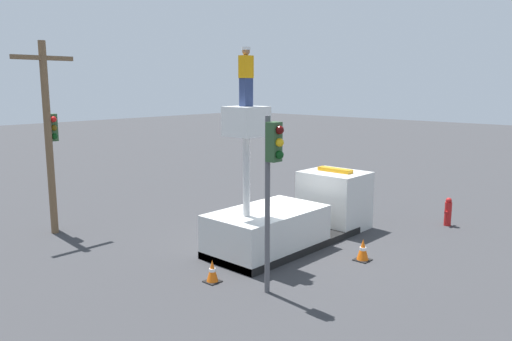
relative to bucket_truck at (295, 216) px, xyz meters
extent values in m
plane|color=#38383A|center=(-0.52, 0.00, -0.93)|extent=(120.00, 120.00, 0.00)
cube|color=black|center=(-0.52, 0.00, -0.81)|extent=(5.91, 2.37, 0.24)
cube|color=silver|center=(-1.49, 0.00, -0.22)|extent=(3.97, 2.31, 1.43)
cube|color=silver|center=(2.43, 0.00, 0.16)|extent=(1.94, 2.31, 2.19)
cube|color=black|center=(3.41, 0.00, 0.60)|extent=(0.03, 1.96, 0.88)
cube|color=orange|center=(2.43, 0.00, 1.33)|extent=(0.36, 1.39, 0.14)
cylinder|color=silver|center=(-2.47, 0.00, 1.80)|extent=(0.22, 0.22, 2.60)
cube|color=white|center=(-2.47, 0.00, 3.45)|extent=(1.08, 1.08, 0.90)
cube|color=navy|center=(-2.47, 0.00, 4.32)|extent=(0.34, 0.26, 0.84)
cube|color=#F29E0C|center=(-2.47, 0.00, 5.07)|extent=(0.40, 0.26, 0.66)
sphere|color=#9E704C|center=(-2.47, 0.00, 5.51)|extent=(0.23, 0.23, 0.23)
cylinder|color=white|center=(-2.47, 0.00, 5.60)|extent=(0.26, 0.26, 0.09)
cylinder|color=#515156|center=(-3.93, -2.14, 1.42)|extent=(0.14, 0.14, 4.71)
cube|color=#2D512D|center=(-3.93, -2.35, 3.13)|extent=(0.34, 0.28, 1.00)
sphere|color=#490707|center=(-3.93, -2.54, 3.44)|extent=(0.22, 0.22, 0.22)
sphere|color=gold|center=(-3.93, -2.54, 3.13)|extent=(0.22, 0.22, 0.22)
sphere|color=#083710|center=(-3.93, -2.54, 2.82)|extent=(0.22, 0.22, 0.22)
cylinder|color=#515156|center=(-5.03, 7.63, 1.35)|extent=(0.14, 0.14, 4.57)
cube|color=#2D512D|center=(-5.03, 7.42, 2.99)|extent=(0.34, 0.28, 1.00)
sphere|color=red|center=(-5.03, 7.23, 3.30)|extent=(0.22, 0.22, 0.22)
sphere|color=#503C07|center=(-5.03, 7.23, 2.99)|extent=(0.22, 0.22, 0.22)
sphere|color=#083710|center=(-5.03, 7.23, 2.68)|extent=(0.22, 0.22, 0.22)
cylinder|color=red|center=(5.67, -3.16, -0.46)|extent=(0.27, 0.27, 0.94)
sphere|color=red|center=(5.67, -3.16, 0.07)|extent=(0.23, 0.23, 0.23)
cylinder|color=red|center=(5.47, -3.16, -0.37)|extent=(0.12, 0.11, 0.11)
cylinder|color=red|center=(5.86, -3.16, -0.37)|extent=(0.12, 0.11, 0.11)
cube|color=black|center=(-4.45, -0.56, -0.92)|extent=(0.42, 0.42, 0.03)
cone|color=orange|center=(-4.45, -0.56, -0.61)|extent=(0.35, 0.35, 0.65)
cylinder|color=white|center=(-4.45, -0.56, -0.57)|extent=(0.18, 0.18, 0.09)
cube|color=black|center=(-0.06, -2.76, -0.92)|extent=(0.48, 0.48, 0.03)
cone|color=orange|center=(-0.06, -2.76, -0.58)|extent=(0.40, 0.40, 0.69)
cylinder|color=white|center=(-0.06, -2.76, -0.55)|extent=(0.21, 0.21, 0.10)
cylinder|color=brown|center=(-5.25, 7.27, 2.57)|extent=(0.26, 0.26, 7.01)
cube|color=brown|center=(-5.25, 7.27, 5.48)|extent=(2.20, 0.16, 0.16)
camera|label=1|loc=(-13.40, -10.45, 4.56)|focal=35.00mm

